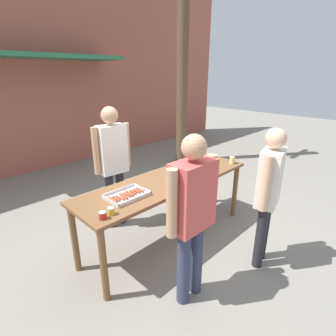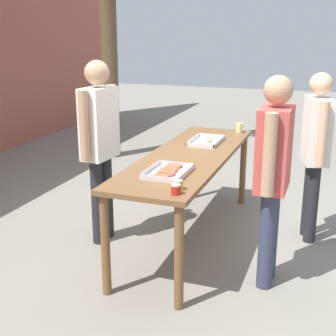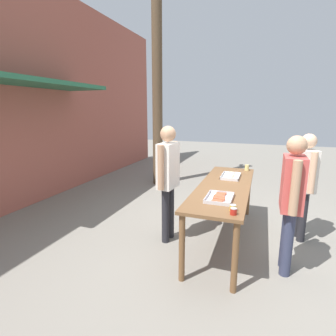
{
  "view_description": "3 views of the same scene",
  "coord_description": "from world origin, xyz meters",
  "px_view_note": "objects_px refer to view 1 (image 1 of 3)",
  "views": [
    {
      "loc": [
        -2.13,
        -2.13,
        2.11
      ],
      "look_at": [
        0.0,
        0.0,
        1.01
      ],
      "focal_mm": 28.0,
      "sensor_mm": 36.0,
      "label": 1
    },
    {
      "loc": [
        -3.99,
        -1.24,
        1.97
      ],
      "look_at": [
        -0.65,
        -0.03,
        0.91
      ],
      "focal_mm": 50.0,
      "sensor_mm": 36.0,
      "label": 2
    },
    {
      "loc": [
        -3.71,
        -0.48,
        1.93
      ],
      "look_at": [
        -0.28,
        0.77,
        1.11
      ],
      "focal_mm": 28.0,
      "sensor_mm": 36.0,
      "label": 3
    }
  ],
  "objects_px": {
    "condiment_jar_ketchup": "(111,211)",
    "utility_pole": "(183,24)",
    "condiment_jar_mustard": "(103,215)",
    "food_tray_sausages": "(127,195)",
    "person_customer_holding_hotdog": "(192,208)",
    "person_server_behind_table": "(113,157)",
    "food_tray_buns": "(194,169)",
    "beer_cup": "(232,160)",
    "person_customer_with_cup": "(269,187)"
  },
  "relations": [
    {
      "from": "beer_cup",
      "to": "person_customer_holding_hotdog",
      "type": "bearing_deg",
      "value": -159.82
    },
    {
      "from": "beer_cup",
      "to": "food_tray_sausages",
      "type": "bearing_deg",
      "value": 172.96
    },
    {
      "from": "condiment_jar_mustard",
      "to": "utility_pole",
      "type": "distance_m",
      "value": 4.83
    },
    {
      "from": "food_tray_sausages",
      "to": "food_tray_buns",
      "type": "distance_m",
      "value": 1.13
    },
    {
      "from": "food_tray_sausages",
      "to": "person_customer_holding_hotdog",
      "type": "xyz_separation_m",
      "value": [
        0.12,
        -0.8,
        0.11
      ]
    },
    {
      "from": "person_server_behind_table",
      "to": "person_customer_holding_hotdog",
      "type": "height_order",
      "value": "person_server_behind_table"
    },
    {
      "from": "condiment_jar_ketchup",
      "to": "person_server_behind_table",
      "type": "distance_m",
      "value": 1.23
    },
    {
      "from": "person_customer_with_cup",
      "to": "condiment_jar_mustard",
      "type": "bearing_deg",
      "value": -43.73
    },
    {
      "from": "condiment_jar_ketchup",
      "to": "utility_pole",
      "type": "bearing_deg",
      "value": 33.22
    },
    {
      "from": "person_customer_with_cup",
      "to": "condiment_jar_ketchup",
      "type": "bearing_deg",
      "value": -45.86
    },
    {
      "from": "food_tray_buns",
      "to": "person_customer_holding_hotdog",
      "type": "relative_size",
      "value": 0.28
    },
    {
      "from": "beer_cup",
      "to": "person_customer_holding_hotdog",
      "type": "height_order",
      "value": "person_customer_holding_hotdog"
    },
    {
      "from": "condiment_jar_ketchup",
      "to": "person_server_behind_table",
      "type": "bearing_deg",
      "value": 54.97
    },
    {
      "from": "person_customer_with_cup",
      "to": "utility_pole",
      "type": "bearing_deg",
      "value": -138.16
    },
    {
      "from": "condiment_jar_ketchup",
      "to": "person_customer_with_cup",
      "type": "xyz_separation_m",
      "value": [
        1.41,
        -0.86,
        0.07
      ]
    },
    {
      "from": "condiment_jar_ketchup",
      "to": "condiment_jar_mustard",
      "type": "bearing_deg",
      "value": -170.65
    },
    {
      "from": "condiment_jar_mustard",
      "to": "condiment_jar_ketchup",
      "type": "bearing_deg",
      "value": 9.35
    },
    {
      "from": "food_tray_sausages",
      "to": "person_server_behind_table",
      "type": "bearing_deg",
      "value": 65.13
    },
    {
      "from": "condiment_jar_mustard",
      "to": "beer_cup",
      "type": "height_order",
      "value": "beer_cup"
    },
    {
      "from": "person_customer_with_cup",
      "to": "beer_cup",
      "type": "bearing_deg",
      "value": -141.75
    },
    {
      "from": "condiment_jar_ketchup",
      "to": "utility_pole",
      "type": "xyz_separation_m",
      "value": [
        3.53,
        2.31,
        2.17
      ]
    },
    {
      "from": "food_tray_sausages",
      "to": "food_tray_buns",
      "type": "xyz_separation_m",
      "value": [
        1.13,
        -0.0,
        0.01
      ]
    },
    {
      "from": "condiment_jar_ketchup",
      "to": "utility_pole",
      "type": "height_order",
      "value": "utility_pole"
    },
    {
      "from": "person_customer_with_cup",
      "to": "utility_pole",
      "type": "height_order",
      "value": "utility_pole"
    },
    {
      "from": "condiment_jar_ketchup",
      "to": "person_customer_holding_hotdog",
      "type": "xyz_separation_m",
      "value": [
        0.45,
        -0.61,
        0.09
      ]
    },
    {
      "from": "person_customer_holding_hotdog",
      "to": "utility_pole",
      "type": "bearing_deg",
      "value": -136.4
    },
    {
      "from": "person_customer_holding_hotdog",
      "to": "condiment_jar_ketchup",
      "type": "bearing_deg",
      "value": -53.35
    },
    {
      "from": "condiment_jar_mustard",
      "to": "food_tray_sausages",
      "type": "bearing_deg",
      "value": 26.75
    },
    {
      "from": "beer_cup",
      "to": "person_server_behind_table",
      "type": "bearing_deg",
      "value": 143.22
    },
    {
      "from": "food_tray_sausages",
      "to": "beer_cup",
      "type": "bearing_deg",
      "value": -7.04
    },
    {
      "from": "person_customer_holding_hotdog",
      "to": "utility_pole",
      "type": "relative_size",
      "value": 0.27
    },
    {
      "from": "food_tray_buns",
      "to": "beer_cup",
      "type": "relative_size",
      "value": 4.4
    },
    {
      "from": "utility_pole",
      "to": "person_customer_with_cup",
      "type": "bearing_deg",
      "value": -123.79
    },
    {
      "from": "food_tray_sausages",
      "to": "condiment_jar_mustard",
      "type": "relative_size",
      "value": 6.08
    },
    {
      "from": "food_tray_buns",
      "to": "condiment_jar_mustard",
      "type": "xyz_separation_m",
      "value": [
        -1.56,
        -0.21,
        0.01
      ]
    },
    {
      "from": "food_tray_sausages",
      "to": "condiment_jar_ketchup",
      "type": "relative_size",
      "value": 6.08
    },
    {
      "from": "food_tray_sausages",
      "to": "person_customer_with_cup",
      "type": "bearing_deg",
      "value": -44.56
    },
    {
      "from": "beer_cup",
      "to": "person_customer_with_cup",
      "type": "height_order",
      "value": "person_customer_with_cup"
    },
    {
      "from": "beer_cup",
      "to": "condiment_jar_ketchup",
      "type": "bearing_deg",
      "value": 179.61
    },
    {
      "from": "person_server_behind_table",
      "to": "condiment_jar_ketchup",
      "type": "bearing_deg",
      "value": -119.72
    },
    {
      "from": "food_tray_buns",
      "to": "beer_cup",
      "type": "distance_m",
      "value": 0.63
    },
    {
      "from": "person_server_behind_table",
      "to": "person_customer_with_cup",
      "type": "xyz_separation_m",
      "value": [
        0.71,
        -1.86,
        -0.07
      ]
    },
    {
      "from": "condiment_jar_mustard",
      "to": "person_customer_with_cup",
      "type": "height_order",
      "value": "person_customer_with_cup"
    },
    {
      "from": "food_tray_sausages",
      "to": "person_customer_with_cup",
      "type": "xyz_separation_m",
      "value": [
        1.08,
        -1.06,
        0.09
      ]
    },
    {
      "from": "person_server_behind_table",
      "to": "person_customer_holding_hotdog",
      "type": "relative_size",
      "value": 1.03
    },
    {
      "from": "person_customer_with_cup",
      "to": "utility_pole",
      "type": "relative_size",
      "value": 0.27
    },
    {
      "from": "food_tray_buns",
      "to": "utility_pole",
      "type": "xyz_separation_m",
      "value": [
        2.07,
        2.12,
        2.19
      ]
    },
    {
      "from": "food_tray_buns",
      "to": "condiment_jar_ketchup",
      "type": "height_order",
      "value": "condiment_jar_ketchup"
    },
    {
      "from": "person_customer_holding_hotdog",
      "to": "condiment_jar_mustard",
      "type": "bearing_deg",
      "value": -47.08
    },
    {
      "from": "food_tray_buns",
      "to": "person_customer_holding_hotdog",
      "type": "xyz_separation_m",
      "value": [
        -1.01,
        -0.8,
        0.1
      ]
    }
  ]
}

